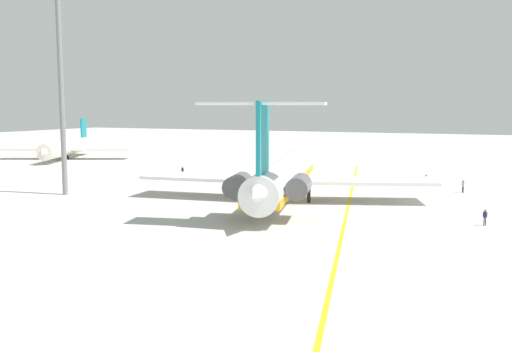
% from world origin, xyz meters
% --- Properties ---
extents(ground, '(397.85, 397.85, 0.00)m').
position_xyz_m(ground, '(0.00, 0.00, 0.00)').
color(ground, '#B7B5AD').
extents(main_jetliner, '(42.45, 37.91, 12.50)m').
position_xyz_m(main_jetliner, '(4.06, 8.17, 3.41)').
color(main_jetliner, white).
rests_on(main_jetliner, ground).
extents(airliner_mid_right, '(28.74, 28.95, 8.97)m').
position_xyz_m(airliner_mid_right, '(38.37, 74.24, 2.64)').
color(airliner_mid_right, silver).
rests_on(airliner_mid_right, ground).
extents(ground_crew_near_nose, '(0.41, 0.26, 1.64)m').
position_xyz_m(ground_crew_near_nose, '(27.39, -6.17, 1.04)').
color(ground_crew_near_nose, black).
rests_on(ground_crew_near_nose, ground).
extents(ground_crew_near_tail, '(0.27, 0.42, 1.66)m').
position_xyz_m(ground_crew_near_tail, '(-1.25, -15.69, 1.05)').
color(ground_crew_near_tail, black).
rests_on(ground_crew_near_tail, ground).
extents(ground_crew_portside, '(0.30, 0.34, 1.67)m').
position_xyz_m(ground_crew_portside, '(21.80, 33.65, 1.06)').
color(ground_crew_portside, black).
rests_on(ground_crew_portside, ground).
extents(ground_crew_starboard, '(0.37, 0.32, 1.78)m').
position_xyz_m(ground_crew_starboard, '(21.34, -11.95, 1.13)').
color(ground_crew_starboard, black).
rests_on(ground_crew_starboard, ground).
extents(safety_cone_nose, '(0.40, 0.40, 0.55)m').
position_xyz_m(safety_cone_nose, '(28.79, 2.01, 0.28)').
color(safety_cone_nose, '#EA590F').
rests_on(safety_cone_nose, ground).
extents(safety_cone_wingtip, '(0.40, 0.40, 0.55)m').
position_xyz_m(safety_cone_wingtip, '(24.86, 27.06, 0.28)').
color(safety_cone_wingtip, '#EA590F').
rests_on(safety_cone_wingtip, ground).
extents(taxiway_centreline, '(91.97, 21.12, 0.01)m').
position_xyz_m(taxiway_centreline, '(5.23, 0.06, 0.00)').
color(taxiway_centreline, gold).
rests_on(taxiway_centreline, ground).
extents(light_mast, '(4.00, 0.70, 28.24)m').
position_xyz_m(light_mast, '(-2.42, 37.54, 15.35)').
color(light_mast, slate).
rests_on(light_mast, ground).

